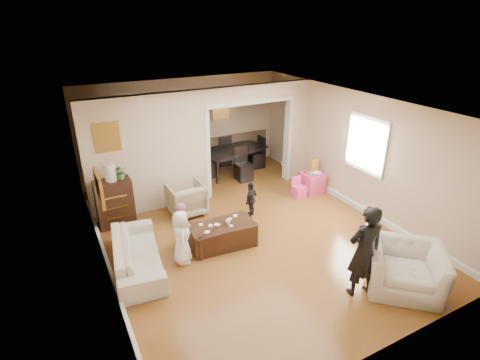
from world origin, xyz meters
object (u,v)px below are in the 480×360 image
sofa (137,253)px  child_kneel_b (181,226)px  dining_table (233,161)px  armchair_back (186,199)px  adult_person (365,252)px  child_toddler (251,199)px  armchair_front (405,269)px  cyan_cup (310,173)px  table_lamp (110,173)px  dresser (115,203)px  coffee_cup (228,222)px  play_table (312,182)px  child_kneel_a (182,238)px  coffee_table (222,235)px

sofa → child_kneel_b: bearing=-67.8°
dining_table → sofa: bearing=-150.7°
armchair_back → adult_person: (1.51, -3.75, 0.43)m
adult_person → child_toddler: adult_person is taller
armchair_front → cyan_cup: bearing=119.1°
sofa → table_lamp: bearing=9.1°
armchair_front → dresser: (-3.69, 4.21, 0.13)m
sofa → armchair_back: size_ratio=2.48×
coffee_cup → cyan_cup: bearing=22.1°
adult_person → play_table: bearing=-104.9°
table_lamp → coffee_cup: 2.59m
child_kneel_a → child_toddler: child_kneel_a is taller
coffee_table → play_table: size_ratio=2.40×
armchair_front → dresser: 5.60m
child_kneel_b → sofa: bearing=89.4°
sofa → table_lamp: size_ratio=5.37×
table_lamp → coffee_table: table_lamp is taller
adult_person → dresser: bearing=-41.9°
adult_person → table_lamp: bearing=-41.9°
table_lamp → coffee_table: bearing=-47.0°
child_kneel_b → child_toddler: child_kneel_b is taller
dining_table → child_kneel_a: 4.30m
cyan_cup → child_toddler: size_ratio=0.10×
child_kneel_a → child_toddler: 2.11m
coffee_table → play_table: bearing=20.7°
table_lamp → child_kneel_a: bearing=-67.6°
child_toddler → table_lamp: bearing=-55.3°
dresser → cyan_cup: size_ratio=12.61×
table_lamp → cyan_cup: table_lamp is taller
armchair_back → child_toddler: 1.44m
cyan_cup → child_kneel_b: bearing=-167.7°
dresser → coffee_cup: size_ratio=10.31×
armchair_back → child_kneel_a: child_kneel_a is taller
sofa → dresser: size_ratio=1.92×
table_lamp → child_kneel_a: (0.78, -1.90, -0.68)m
cyan_cup → child_toddler: child_toddler is taller
table_lamp → play_table: table_lamp is taller
table_lamp → play_table: 4.77m
dresser → child_kneel_a: (0.78, -1.90, 0.00)m
coffee_table → dining_table: size_ratio=0.65×
dresser → table_lamp: size_ratio=2.80×
coffee_cup → child_kneel_b: 0.87m
coffee_table → child_kneel_b: 0.80m
sofa → dining_table: 4.65m
sofa → dining_table: (3.44, 3.13, 0.05)m
table_lamp → cyan_cup: 4.63m
armchair_back → dining_table: (2.00, 1.68, -0.02)m
child_toddler → adult_person: bearing=60.9°
dining_table → table_lamp: bearing=-170.3°
cyan_cup → child_kneel_b: 3.69m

